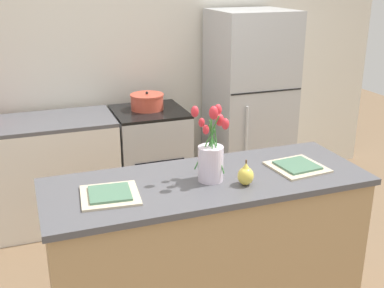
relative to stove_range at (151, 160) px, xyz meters
name	(u,v)px	position (x,y,z in m)	size (l,w,h in m)	color
back_wall	(125,52)	(-0.10, 0.40, 0.90)	(5.20, 0.08, 2.70)	silver
kitchen_island	(207,253)	(-0.10, -1.60, 0.02)	(1.80, 0.66, 0.95)	tan
back_counter	(12,178)	(-1.16, 0.00, 0.00)	(1.68, 0.60, 0.91)	silver
stove_range	(151,160)	(0.00, 0.00, 0.00)	(0.60, 0.61, 0.91)	#B2B5B7
refrigerator	(249,106)	(0.95, 0.00, 0.40)	(0.68, 0.67, 1.72)	#B7BABC
flower_vase	(211,156)	(-0.09, -1.62, 0.63)	(0.19, 0.18, 0.43)	silver
pear_figurine	(246,175)	(0.06, -1.74, 0.55)	(0.09, 0.09, 0.14)	#E5CC4C
plate_setting_left	(110,195)	(-0.65, -1.63, 0.50)	(0.32, 0.32, 0.02)	beige
plate_setting_right	(297,166)	(0.45, -1.63, 0.50)	(0.32, 0.32, 0.02)	beige
cooking_pot	(147,102)	(-0.01, 0.03, 0.52)	(0.29, 0.29, 0.16)	#CC4C38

